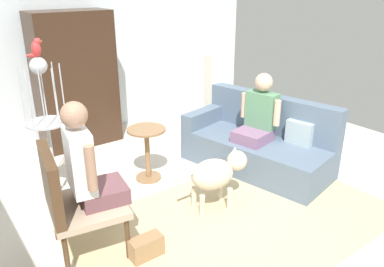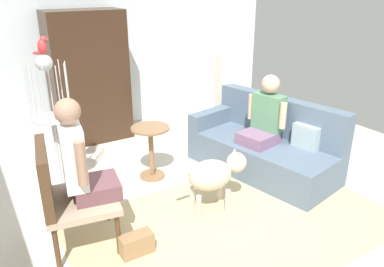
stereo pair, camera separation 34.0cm
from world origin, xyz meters
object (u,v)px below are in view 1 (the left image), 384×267
(person_on_couch, at_px, (259,114))
(parrot, at_px, (36,48))
(bird_cage_stand, at_px, (48,127))
(armoire_cabinet, at_px, (75,80))
(couch, at_px, (257,144))
(armchair, at_px, (70,196))
(handbag, at_px, (146,247))
(round_end_table, at_px, (147,149))
(column_lamp, at_px, (212,100))
(person_on_armchair, at_px, (86,164))
(dog, at_px, (216,173))

(person_on_couch, relative_size, parrot, 4.52)
(bird_cage_stand, distance_m, armoire_cabinet, 1.57)
(couch, relative_size, armchair, 1.98)
(couch, bearing_deg, armchair, -173.95)
(armchair, distance_m, person_on_couch, 2.47)
(armoire_cabinet, xyz_separation_m, handbag, (-0.53, -2.80, -0.84))
(person_on_couch, bearing_deg, round_end_table, 155.36)
(person_on_couch, bearing_deg, handbag, -162.13)
(person_on_couch, distance_m, column_lamp, 1.05)
(person_on_armchair, distance_m, round_end_table, 1.41)
(armchair, xyz_separation_m, bird_cage_stand, (0.18, 1.05, 0.25))
(person_on_armchair, height_order, dog, person_on_armchair)
(bird_cage_stand, height_order, column_lamp, bird_cage_stand)
(handbag, bearing_deg, bird_cage_stand, 101.06)
(handbag, bearing_deg, parrot, 100.90)
(person_on_couch, xyz_separation_m, armoire_cabinet, (-1.46, 2.16, 0.21))
(column_lamp, bearing_deg, person_on_armchair, -151.84)
(round_end_table, bearing_deg, column_lamp, 18.77)
(person_on_couch, distance_m, round_end_table, 1.42)
(armchair, distance_m, handbag, 0.78)
(person_on_couch, distance_m, armoire_cabinet, 2.61)
(dog, height_order, column_lamp, column_lamp)
(couch, distance_m, handbag, 2.16)
(round_end_table, xyz_separation_m, armoire_cabinet, (-0.21, 1.58, 0.54))
(armchair, height_order, round_end_table, armchair)
(column_lamp, bearing_deg, armoire_cabinet, 144.82)
(person_on_couch, distance_m, handbag, 2.19)
(person_on_couch, bearing_deg, bird_cage_stand, 160.24)
(couch, bearing_deg, handbag, -161.59)
(armchair, height_order, person_on_couch, person_on_couch)
(armchair, bearing_deg, round_end_table, 33.60)
(armchair, bearing_deg, dog, -6.55)
(person_on_armchair, distance_m, bird_cage_stand, 1.07)
(dog, height_order, bird_cage_stand, bird_cage_stand)
(bird_cage_stand, relative_size, handbag, 5.34)
(couch, bearing_deg, bird_cage_stand, 161.47)
(couch, relative_size, bird_cage_stand, 1.26)
(armchair, bearing_deg, parrot, 79.97)
(couch, height_order, dog, couch)
(parrot, distance_m, column_lamp, 2.61)
(person_on_armchair, bearing_deg, column_lamp, 28.16)
(dog, bearing_deg, person_on_couch, 21.57)
(parrot, bearing_deg, round_end_table, -13.46)
(armchair, xyz_separation_m, dog, (1.46, -0.17, -0.17))
(couch, distance_m, armchair, 2.54)
(armchair, bearing_deg, person_on_couch, 5.31)
(person_on_armchair, distance_m, armoire_cabinet, 2.55)
(person_on_armchair, xyz_separation_m, round_end_table, (1.05, 0.83, -0.44))
(parrot, bearing_deg, bird_cage_stand, 180.00)
(column_lamp, relative_size, armoire_cabinet, 0.69)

